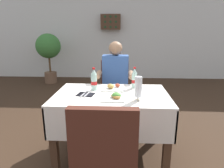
# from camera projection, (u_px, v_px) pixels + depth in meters

# --- Properties ---
(ground_plane) EXTENTS (11.00, 11.00, 0.00)m
(ground_plane) POSITION_uv_depth(u_px,v_px,m) (113.00, 160.00, 2.18)
(ground_plane) COLOR #382619
(back_wall) EXTENTS (11.00, 0.12, 3.07)m
(back_wall) POSITION_uv_depth(u_px,v_px,m) (120.00, 26.00, 5.69)
(back_wall) COLOR silver
(back_wall) RESTS_ON ground
(main_dining_table) EXTENTS (1.20, 0.79, 0.75)m
(main_dining_table) POSITION_uv_depth(u_px,v_px,m) (112.00, 109.00, 2.12)
(main_dining_table) COLOR white
(main_dining_table) RESTS_ON ground
(chair_far_diner_seat) EXTENTS (0.44, 0.50, 0.97)m
(chair_far_diner_seat) POSITION_uv_depth(u_px,v_px,m) (114.00, 90.00, 2.88)
(chair_far_diner_seat) COLOR #4C2319
(chair_far_diner_seat) RESTS_ON ground
(chair_near_camera_side) EXTENTS (0.44, 0.50, 0.97)m
(chair_near_camera_side) POSITION_uv_depth(u_px,v_px,m) (105.00, 155.00, 1.36)
(chair_near_camera_side) COLOR #4C2319
(chair_near_camera_side) RESTS_ON ground
(seated_diner_far) EXTENTS (0.50, 0.46, 1.26)m
(seated_diner_far) POSITION_uv_depth(u_px,v_px,m) (115.00, 81.00, 2.73)
(seated_diner_far) COLOR #282D42
(seated_diner_far) RESTS_ON ground
(plate_near_camera) EXTENTS (0.22, 0.22, 0.06)m
(plate_near_camera) POSITION_uv_depth(u_px,v_px,m) (115.00, 97.00, 1.91)
(plate_near_camera) COLOR white
(plate_near_camera) RESTS_ON main_dining_table
(plate_far_diner) EXTENTS (0.26, 0.26, 0.06)m
(plate_far_diner) POSITION_uv_depth(u_px,v_px,m) (113.00, 87.00, 2.24)
(plate_far_diner) COLOR white
(plate_far_diner) RESTS_ON main_dining_table
(beer_glass_left) EXTENTS (0.07, 0.07, 0.23)m
(beer_glass_left) POSITION_uv_depth(u_px,v_px,m) (138.00, 89.00, 1.84)
(beer_glass_left) COLOR white
(beer_glass_left) RESTS_ON main_dining_table
(cola_bottle_primary) EXTENTS (0.06, 0.06, 0.25)m
(cola_bottle_primary) POSITION_uv_depth(u_px,v_px,m) (134.00, 79.00, 2.26)
(cola_bottle_primary) COLOR silver
(cola_bottle_primary) RESTS_ON main_dining_table
(cola_bottle_secondary) EXTENTS (0.07, 0.07, 0.26)m
(cola_bottle_secondary) POSITION_uv_depth(u_px,v_px,m) (94.00, 80.00, 2.17)
(cola_bottle_secondary) COLOR silver
(cola_bottle_secondary) RESTS_ON main_dining_table
(napkin_cutlery_set) EXTENTS (0.19, 0.20, 0.01)m
(napkin_cutlery_set) POSITION_uv_depth(u_px,v_px,m) (86.00, 94.00, 2.03)
(napkin_cutlery_set) COLOR black
(napkin_cutlery_set) RESTS_ON main_dining_table
(potted_plant_corner) EXTENTS (0.66, 0.66, 1.34)m
(potted_plant_corner) POSITION_uv_depth(u_px,v_px,m) (49.00, 49.00, 5.22)
(potted_plant_corner) COLOR brown
(potted_plant_corner) RESTS_ON ground
(wall_bottle_rack) EXTENTS (0.56, 0.21, 0.42)m
(wall_bottle_rack) POSITION_uv_depth(u_px,v_px,m) (111.00, 22.00, 5.52)
(wall_bottle_rack) COLOR #472D1E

